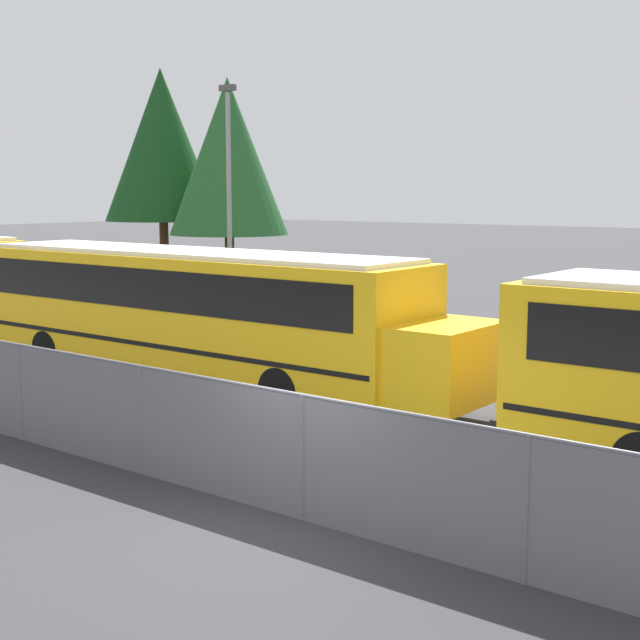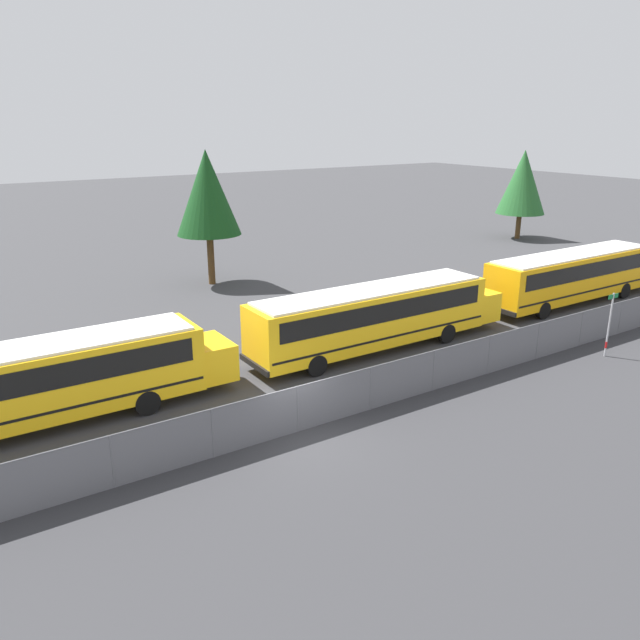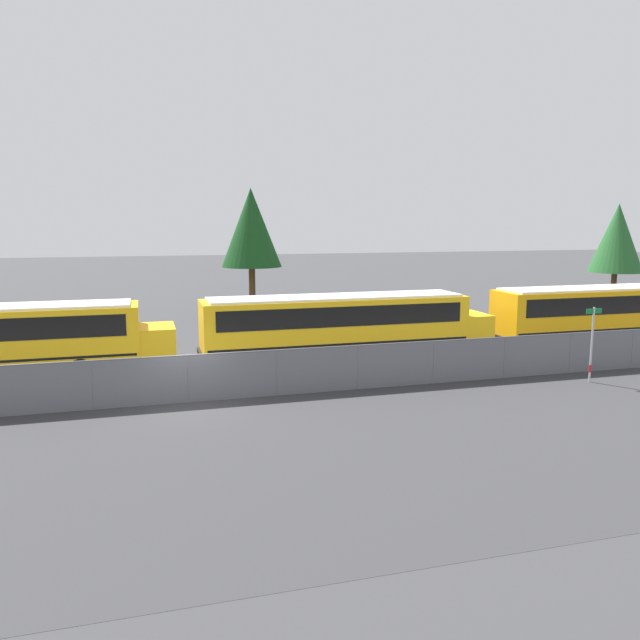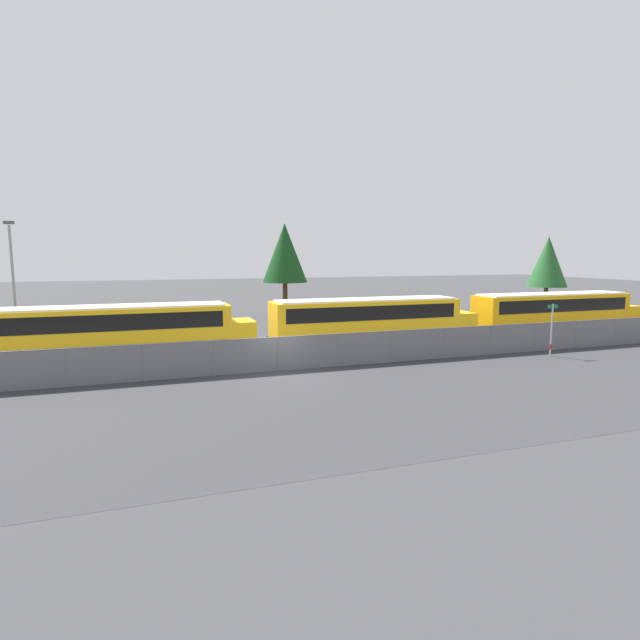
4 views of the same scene
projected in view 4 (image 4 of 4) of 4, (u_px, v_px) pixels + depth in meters
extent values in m
plane|color=#38383A|center=(278.00, 371.00, 24.61)|extent=(200.00, 200.00, 0.00)
cube|color=#333335|center=(316.00, 405.00, 18.97)|extent=(102.82, 12.00, 0.01)
cube|color=#9EA0A5|center=(278.00, 354.00, 24.50)|extent=(68.82, 0.03, 1.69)
cube|color=slate|center=(278.00, 354.00, 24.49)|extent=(68.82, 0.01, 1.69)
cylinder|color=slate|center=(278.00, 337.00, 24.39)|extent=(68.82, 0.05, 0.05)
cylinder|color=slate|center=(66.00, 368.00, 21.49)|extent=(0.07, 0.07, 1.69)
cylinder|color=slate|center=(143.00, 363.00, 22.49)|extent=(0.07, 0.07, 1.69)
cylinder|color=slate|center=(213.00, 358.00, 23.49)|extent=(0.07, 0.07, 1.69)
cylinder|color=slate|center=(278.00, 354.00, 24.50)|extent=(0.07, 0.07, 1.69)
cylinder|color=slate|center=(337.00, 350.00, 25.50)|extent=(0.07, 0.07, 1.69)
cylinder|color=slate|center=(392.00, 347.00, 26.50)|extent=(0.07, 0.07, 1.69)
cylinder|color=slate|center=(443.00, 343.00, 27.51)|extent=(0.07, 0.07, 1.69)
cylinder|color=slate|center=(490.00, 340.00, 28.51)|extent=(0.07, 0.07, 1.69)
cylinder|color=slate|center=(535.00, 337.00, 29.52)|extent=(0.07, 0.07, 1.69)
cylinder|color=slate|center=(576.00, 335.00, 30.52)|extent=(0.07, 0.07, 1.69)
cylinder|color=slate|center=(614.00, 332.00, 31.52)|extent=(0.07, 0.07, 1.69)
cube|color=yellow|center=(117.00, 330.00, 26.87)|extent=(12.01, 2.48, 2.42)
cube|color=black|center=(116.00, 320.00, 26.80)|extent=(11.05, 2.52, 0.87)
cube|color=black|center=(117.00, 342.00, 26.96)|extent=(11.77, 2.51, 0.10)
cube|color=yellow|center=(241.00, 332.00, 29.09)|extent=(1.44, 2.28, 1.45)
cube|color=silver|center=(115.00, 307.00, 26.71)|extent=(11.41, 2.23, 0.10)
cylinder|color=black|center=(187.00, 344.00, 29.27)|extent=(0.94, 0.28, 0.94)
cylinder|color=black|center=(190.00, 351.00, 27.17)|extent=(0.94, 0.28, 0.94)
cylinder|color=black|center=(45.00, 352.00, 26.88)|extent=(0.94, 0.28, 0.94)
cylinder|color=black|center=(36.00, 361.00, 24.78)|extent=(0.94, 0.28, 0.94)
cube|color=yellow|center=(366.00, 319.00, 31.20)|extent=(12.01, 2.48, 2.42)
cube|color=black|center=(366.00, 311.00, 31.14)|extent=(11.05, 2.52, 0.87)
cube|color=black|center=(366.00, 330.00, 31.29)|extent=(11.77, 2.51, 0.10)
cube|color=yellow|center=(458.00, 322.00, 33.43)|extent=(1.44, 2.28, 1.45)
cube|color=black|center=(272.00, 342.00, 29.40)|extent=(0.12, 2.48, 0.24)
cube|color=silver|center=(366.00, 299.00, 31.04)|extent=(11.41, 2.23, 0.10)
cylinder|color=black|center=(410.00, 333.00, 33.60)|extent=(0.94, 0.28, 0.94)
cylinder|color=black|center=(427.00, 338.00, 31.50)|extent=(0.94, 0.28, 0.94)
cylinder|color=black|center=(304.00, 339.00, 31.21)|extent=(0.94, 0.28, 0.94)
cylinder|color=black|center=(316.00, 345.00, 29.11)|extent=(0.94, 0.28, 0.94)
cube|color=orange|center=(551.00, 311.00, 35.76)|extent=(12.01, 2.48, 2.42)
cube|color=black|center=(552.00, 304.00, 35.70)|extent=(11.05, 2.52, 0.87)
cube|color=black|center=(551.00, 321.00, 35.85)|extent=(11.77, 2.51, 0.10)
cube|color=orange|center=(621.00, 314.00, 37.99)|extent=(1.44, 2.28, 1.45)
cube|color=black|center=(480.00, 330.00, 33.96)|extent=(0.12, 2.48, 0.24)
cube|color=silver|center=(552.00, 294.00, 35.60)|extent=(11.41, 2.23, 0.10)
cylinder|color=black|center=(578.00, 324.00, 38.16)|extent=(0.94, 0.28, 0.94)
cylinder|color=black|center=(603.00, 328.00, 36.06)|extent=(0.94, 0.28, 0.94)
cylinder|color=black|center=(497.00, 328.00, 35.77)|extent=(0.94, 0.28, 0.94)
cylinder|color=black|center=(519.00, 333.00, 33.67)|extent=(0.94, 0.28, 0.94)
cylinder|color=#B7B7BC|center=(551.00, 330.00, 27.96)|extent=(0.08, 0.08, 2.98)
cylinder|color=red|center=(550.00, 347.00, 28.08)|extent=(0.09, 0.09, 0.30)
cube|color=#147238|center=(553.00, 307.00, 27.78)|extent=(0.70, 0.02, 0.20)
cylinder|color=gray|center=(14.00, 284.00, 32.32)|extent=(0.16, 0.16, 7.60)
cube|color=#47474C|center=(9.00, 223.00, 31.81)|extent=(0.60, 0.24, 0.20)
cylinder|color=#51381E|center=(546.00, 297.00, 55.01)|extent=(0.44, 0.44, 2.24)
cone|color=#235B28|center=(548.00, 262.00, 54.51)|extent=(4.23, 4.23, 5.50)
cylinder|color=#51381E|center=(285.00, 300.00, 45.41)|extent=(0.44, 0.44, 3.25)
cone|color=#144219|center=(285.00, 253.00, 44.86)|extent=(4.06, 4.06, 5.28)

